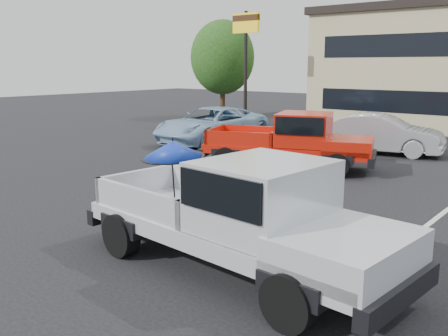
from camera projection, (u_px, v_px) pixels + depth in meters
The scene contains 9 objects.
ground at pixel (230, 230), 10.04m from camera, with size 90.00×90.00×0.00m, color black.
stripe_left at pixel (188, 189), 13.41m from camera, with size 0.12×5.00×0.01m, color silver.
stripe_right at pixel (414, 236), 9.72m from camera, with size 0.12×5.00×0.01m, color silver.
motel_sign at pixel (246, 38), 25.92m from camera, with size 1.60×0.22×6.00m.
tree_left at pixel (223, 57), 30.85m from camera, with size 3.96×3.96×6.02m.
silver_pickup at pixel (251, 212), 7.67m from camera, with size 5.84×2.49×2.06m.
red_pickup at pixel (299, 139), 15.77m from camera, with size 5.77×3.65×1.80m.
silver_sedan at pixel (380, 134), 18.66m from camera, with size 1.57×4.51×1.49m, color #A0A1A7.
blue_suv at pixel (212, 125), 21.22m from camera, with size 2.51×5.45×1.51m, color #8CB2D2.
Camera 1 is at (5.93, -7.53, 3.26)m, focal length 40.00 mm.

